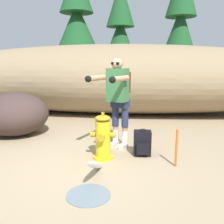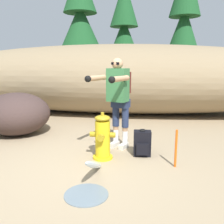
# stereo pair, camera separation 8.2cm
# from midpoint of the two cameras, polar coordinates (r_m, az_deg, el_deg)

# --- Properties ---
(ground_plane) EXTENTS (56.00, 56.00, 0.04)m
(ground_plane) POSITION_cam_midpoint_polar(r_m,az_deg,el_deg) (3.98, -6.70, -12.57)
(ground_plane) COLOR #998466
(dirt_embankment) EXTENTS (14.24, 3.20, 2.20)m
(dirt_embankment) POSITION_cam_midpoint_polar(r_m,az_deg,el_deg) (7.93, 0.90, 7.79)
(dirt_embankment) COLOR #897556
(dirt_embankment) RESTS_ON ground_plane
(fire_hydrant) EXTENTS (0.43, 0.38, 0.80)m
(fire_hydrant) POSITION_cam_midpoint_polar(r_m,az_deg,el_deg) (4.09, -1.65, -6.03)
(fire_hydrant) COLOR gold
(fire_hydrant) RESTS_ON ground_plane
(hydrant_water_jet) EXTENTS (0.55, 1.32, 0.57)m
(hydrant_water_jet) POSITION_cam_midpoint_polar(r_m,az_deg,el_deg) (3.43, -3.86, -13.75)
(hydrant_water_jet) COLOR silver
(hydrant_water_jet) RESTS_ON ground_plane
(utility_worker) EXTENTS (0.71, 1.04, 1.69)m
(utility_worker) POSITION_cam_midpoint_polar(r_m,az_deg,el_deg) (4.44, 2.00, 4.53)
(utility_worker) COLOR beige
(utility_worker) RESTS_ON ground_plane
(spare_backpack) EXTENTS (0.31, 0.30, 0.47)m
(spare_backpack) POSITION_cam_midpoint_polar(r_m,az_deg,el_deg) (4.30, 7.68, -7.37)
(spare_backpack) COLOR black
(spare_backpack) RESTS_ON ground_plane
(boulder_mid) EXTENTS (1.86, 1.80, 0.95)m
(boulder_mid) POSITION_cam_midpoint_polar(r_m,az_deg,el_deg) (5.86, -21.21, -0.38)
(boulder_mid) COLOR #3E2E2B
(boulder_mid) RESTS_ON ground_plane
(pine_tree_far_left) EXTENTS (2.71, 2.71, 6.62)m
(pine_tree_far_left) POSITION_cam_midpoint_polar(r_m,az_deg,el_deg) (13.66, -7.28, 20.43)
(pine_tree_far_left) COLOR #47331E
(pine_tree_far_left) RESTS_ON ground_plane
(pine_tree_left) EXTENTS (2.79, 2.79, 6.79)m
(pine_tree_left) POSITION_cam_midpoint_polar(r_m,az_deg,el_deg) (16.39, 2.98, 17.74)
(pine_tree_left) COLOR #47331E
(pine_tree_left) RESTS_ON ground_plane
(pine_tree_center) EXTENTS (2.37, 2.37, 6.69)m
(pine_tree_center) POSITION_cam_midpoint_polar(r_m,az_deg,el_deg) (13.29, 16.76, 18.69)
(pine_tree_center) COLOR #47331E
(pine_tree_center) RESTS_ON ground_plane
(survey_stake) EXTENTS (0.04, 0.04, 0.60)m
(survey_stake) POSITION_cam_midpoint_polar(r_m,az_deg,el_deg) (3.92, 15.42, -8.31)
(survey_stake) COLOR #E55914
(survey_stake) RESTS_ON ground_plane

